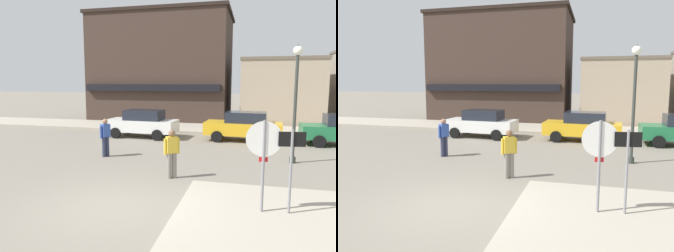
{
  "view_description": "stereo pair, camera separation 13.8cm",
  "coord_description": "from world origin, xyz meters",
  "views": [
    {
      "loc": [
        3.32,
        -7.31,
        3.17
      ],
      "look_at": [
        0.26,
        4.5,
        1.5
      ],
      "focal_mm": 35.0,
      "sensor_mm": 36.0,
      "label": 1
    },
    {
      "loc": [
        3.46,
        -7.28,
        3.17
      ],
      "look_at": [
        0.26,
        4.5,
        1.5
      ],
      "focal_mm": 35.0,
      "sensor_mm": 36.0,
      "label": 2
    }
  ],
  "objects": [
    {
      "name": "one_way_sign",
      "position": [
        4.21,
        0.38,
        1.33
      ],
      "size": [
        0.6,
        0.1,
        2.1
      ],
      "color": "gray",
      "rests_on": "ground"
    },
    {
      "name": "parked_car_nearest",
      "position": [
        -2.74,
        10.24,
        0.81
      ],
      "size": [
        4.1,
        2.07,
        1.56
      ],
      "color": "white",
      "rests_on": "ground"
    },
    {
      "name": "ground_plane",
      "position": [
        0.0,
        0.0,
        0.0
      ],
      "size": [
        160.0,
        160.0,
        0.0
      ],
      "primitive_type": "plane",
      "color": "gray"
    },
    {
      "name": "building_storefront_left_near",
      "position": [
        5.32,
        19.55,
        2.44
      ],
      "size": [
        5.88,
        6.29,
        4.87
      ],
      "color": "tan",
      "rests_on": "ground"
    },
    {
      "name": "stop_sign",
      "position": [
        3.6,
        0.33,
        1.52
      ],
      "size": [
        0.81,
        0.14,
        2.3
      ],
      "color": "gray",
      "rests_on": "ground"
    },
    {
      "name": "kerb_far",
      "position": [
        0.0,
        13.99,
        0.07
      ],
      "size": [
        80.0,
        4.0,
        0.15
      ],
      "primitive_type": "cube",
      "color": "#A89E8C",
      "rests_on": "ground"
    },
    {
      "name": "parked_car_second",
      "position": [
        2.89,
        10.42,
        0.81
      ],
      "size": [
        4.11,
        2.08,
        1.56
      ],
      "color": "gold",
      "rests_on": "ground"
    },
    {
      "name": "pedestrian_crossing_far",
      "position": [
        0.81,
        2.86,
        0.87
      ],
      "size": [
        0.51,
        0.38,
        1.61
      ],
      "color": "gray",
      "rests_on": "ground"
    },
    {
      "name": "building_corner_shop",
      "position": [
        -4.01,
        19.72,
        4.29
      ],
      "size": [
        11.11,
        7.96,
        8.58
      ],
      "color": "#3D2D26",
      "rests_on": "ground"
    },
    {
      "name": "lamp_post",
      "position": [
        4.9,
        6.01,
        2.96
      ],
      "size": [
        0.36,
        0.36,
        4.54
      ],
      "color": "#333833",
      "rests_on": "ground"
    },
    {
      "name": "sidewalk_corner",
      "position": [
        4.83,
        -0.11,
        0.07
      ],
      "size": [
        6.4,
        4.8,
        0.15
      ],
      "primitive_type": "cube",
      "color": "#A89E8C",
      "rests_on": "ground"
    },
    {
      "name": "pedestrian_crossing_near",
      "position": [
        -2.65,
        5.2,
        0.87
      ],
      "size": [
        0.35,
        0.54,
        1.61
      ],
      "color": "#2D334C",
      "rests_on": "ground"
    }
  ]
}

